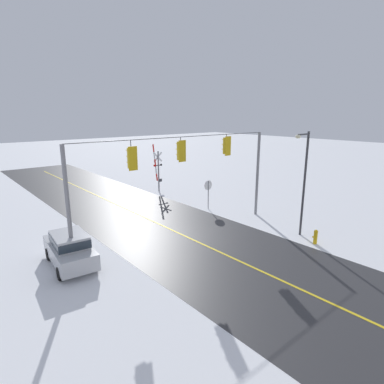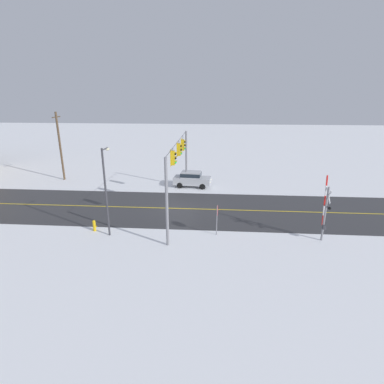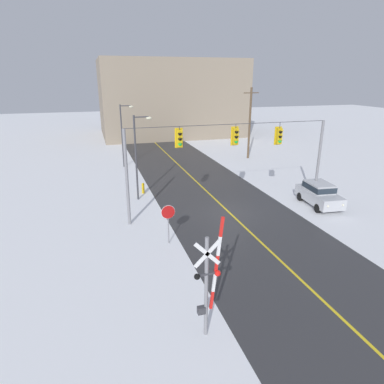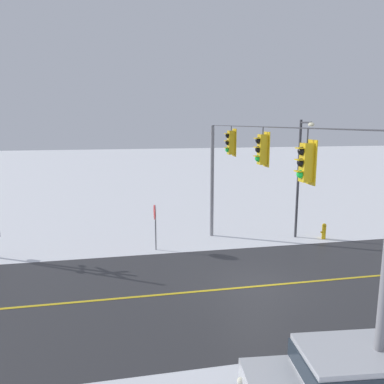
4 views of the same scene
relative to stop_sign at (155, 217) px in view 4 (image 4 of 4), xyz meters
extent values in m
plane|color=white|center=(5.16, 3.39, -1.71)|extent=(160.00, 160.00, 0.00)
cylinder|color=gray|center=(-1.84, 3.39, 1.39)|extent=(0.20, 0.20, 6.20)
cylinder|color=#38383D|center=(5.16, 3.39, 4.49)|extent=(14.00, 0.04, 0.04)
cylinder|color=#38383D|center=(1.58, 3.39, 4.38)|extent=(0.04, 0.04, 0.21)
cube|color=gold|center=(1.58, 3.39, 3.73)|extent=(0.34, 0.28, 1.08)
cube|color=gold|center=(1.58, 3.55, 3.73)|extent=(0.52, 0.03, 1.26)
sphere|color=black|center=(1.58, 3.24, 4.05)|extent=(0.24, 0.24, 0.24)
cube|color=gold|center=(1.58, 3.17, 4.14)|extent=(0.26, 0.16, 0.03)
sphere|color=black|center=(1.58, 3.24, 3.73)|extent=(0.24, 0.24, 0.24)
cube|color=gold|center=(1.58, 3.17, 3.82)|extent=(0.26, 0.16, 0.03)
sphere|color=green|center=(1.58, 3.24, 3.41)|extent=(0.24, 0.24, 0.24)
cube|color=gold|center=(1.58, 3.17, 3.50)|extent=(0.26, 0.16, 0.03)
cylinder|color=#38383D|center=(5.42, 3.39, 4.35)|extent=(0.04, 0.04, 0.26)
cube|color=gold|center=(5.42, 3.39, 3.68)|extent=(0.34, 0.28, 1.08)
cube|color=gold|center=(5.42, 3.55, 3.68)|extent=(0.52, 0.03, 1.26)
sphere|color=black|center=(5.42, 3.24, 4.00)|extent=(0.24, 0.24, 0.24)
cube|color=gold|center=(5.42, 3.17, 4.09)|extent=(0.26, 0.16, 0.03)
sphere|color=black|center=(5.42, 3.24, 3.68)|extent=(0.24, 0.24, 0.24)
cube|color=gold|center=(5.42, 3.17, 3.77)|extent=(0.26, 0.16, 0.03)
sphere|color=green|center=(5.42, 3.24, 3.36)|extent=(0.24, 0.24, 0.24)
cube|color=gold|center=(5.42, 3.17, 3.45)|extent=(0.26, 0.16, 0.03)
cylinder|color=#38383D|center=(8.69, 3.39, 4.28)|extent=(0.04, 0.04, 0.40)
cube|color=gold|center=(8.69, 3.39, 3.54)|extent=(0.34, 0.28, 1.08)
cube|color=gold|center=(8.69, 3.55, 3.54)|extent=(0.52, 0.03, 1.26)
sphere|color=black|center=(8.69, 3.24, 3.86)|extent=(0.24, 0.24, 0.24)
cube|color=gold|center=(8.69, 3.17, 3.95)|extent=(0.26, 0.16, 0.03)
sphere|color=black|center=(8.69, 3.24, 3.54)|extent=(0.24, 0.24, 0.24)
cube|color=gold|center=(8.69, 3.17, 3.63)|extent=(0.26, 0.16, 0.03)
sphere|color=green|center=(8.69, 3.24, 3.22)|extent=(0.24, 0.24, 0.24)
cube|color=gold|center=(8.69, 3.17, 3.31)|extent=(0.26, 0.16, 0.03)
cylinder|color=gray|center=(0.00, 0.02, -0.56)|extent=(0.07, 0.07, 2.30)
cylinder|color=#B71414|center=(0.00, -0.02, 0.24)|extent=(0.76, 0.03, 0.76)
cylinder|color=white|center=(0.00, 0.00, 0.24)|extent=(0.80, 0.01, 0.80)
cube|color=#B7BABF|center=(12.08, 2.87, -0.29)|extent=(1.69, 2.27, 0.64)
cube|color=#232D38|center=(12.08, 2.87, -0.29)|extent=(1.74, 2.35, 0.40)
sphere|color=#EFEACC|center=(11.30, 0.72, -0.94)|extent=(0.16, 0.16, 0.16)
cylinder|color=black|center=(11.39, 4.06, -1.39)|extent=(0.28, 0.66, 0.64)
cylinder|color=#38383D|center=(-0.64, 7.95, 1.54)|extent=(0.14, 0.14, 6.50)
cylinder|color=#38383D|center=(-0.09, 7.95, 4.64)|extent=(1.10, 0.09, 0.09)
ellipsoid|color=beige|center=(0.46, 7.95, 4.54)|extent=(0.44, 0.28, 0.22)
cylinder|color=gold|center=(-0.02, 9.34, -1.36)|extent=(0.22, 0.22, 0.70)
sphere|color=gold|center=(-0.02, 9.34, -0.95)|extent=(0.24, 0.24, 0.24)
cylinder|color=gold|center=(-0.02, 9.20, -1.33)|extent=(0.09, 0.10, 0.09)
camera|label=1|loc=(16.88, 18.09, 5.83)|focal=29.70mm
camera|label=2|loc=(-20.57, 0.30, 8.34)|focal=28.34mm
camera|label=3|loc=(-3.74, -17.16, 7.38)|focal=31.59mm
camera|label=4|loc=(18.38, -1.79, 4.64)|focal=35.50mm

